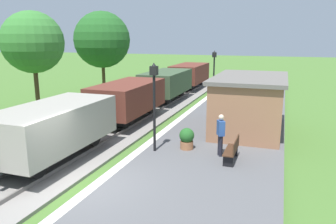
% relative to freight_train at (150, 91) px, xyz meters
% --- Properties ---
extents(ground_plane, '(160.00, 160.00, 0.00)m').
position_rel_freight_train_xyz_m(ground_plane, '(2.40, -11.58, -1.40)').
color(ground_plane, '#47702D').
extents(platform_slab, '(6.00, 60.00, 0.25)m').
position_rel_freight_train_xyz_m(platform_slab, '(5.60, -11.58, -1.27)').
color(platform_slab, '#565659').
rests_on(platform_slab, ground).
extents(platform_edge_stripe, '(0.36, 60.00, 0.01)m').
position_rel_freight_train_xyz_m(platform_edge_stripe, '(2.80, -11.58, -1.14)').
color(platform_edge_stripe, silver).
rests_on(platform_edge_stripe, platform_slab).
extents(track_ballast, '(3.80, 60.00, 0.12)m').
position_rel_freight_train_xyz_m(track_ballast, '(0.00, -11.58, -1.34)').
color(track_ballast, gray).
rests_on(track_ballast, ground).
extents(rail_near, '(0.07, 60.00, 0.14)m').
position_rel_freight_train_xyz_m(rail_near, '(0.72, -11.58, -1.21)').
color(rail_near, slate).
rests_on(rail_near, track_ballast).
extents(rail_far, '(0.07, 60.00, 0.14)m').
position_rel_freight_train_xyz_m(rail_far, '(-0.72, -11.58, -1.21)').
color(rail_far, slate).
rests_on(rail_far, track_ballast).
extents(freight_train, '(2.50, 26.00, 2.12)m').
position_rel_freight_train_xyz_m(freight_train, '(0.00, 0.00, 0.00)').
color(freight_train, gray).
rests_on(freight_train, rail_near).
extents(station_hut, '(3.50, 5.80, 2.78)m').
position_rel_freight_train_xyz_m(station_hut, '(6.80, -3.25, 0.26)').
color(station_hut, '#9E6B4C').
rests_on(station_hut, platform_slab).
extents(bench_near_hut, '(0.42, 1.50, 0.91)m').
position_rel_freight_train_xyz_m(bench_near_hut, '(6.70, -7.96, -0.68)').
color(bench_near_hut, '#422819').
rests_on(bench_near_hut, platform_slab).
extents(bench_down_platform, '(0.42, 1.50, 0.91)m').
position_rel_freight_train_xyz_m(bench_down_platform, '(6.70, 1.76, -0.68)').
color(bench_down_platform, '#422819').
rests_on(bench_down_platform, platform_slab).
extents(person_waiting, '(0.39, 0.45, 1.71)m').
position_rel_freight_train_xyz_m(person_waiting, '(6.13, -7.50, -0.21)').
color(person_waiting, black).
rests_on(person_waiting, platform_slab).
extents(potted_planter, '(0.64, 0.64, 0.92)m').
position_rel_freight_train_xyz_m(potted_planter, '(4.63, -7.14, -0.67)').
color(potted_planter, '#9E6642').
rests_on(potted_planter, platform_slab).
extents(lamp_post_near, '(0.28, 0.28, 3.70)m').
position_rel_freight_train_xyz_m(lamp_post_near, '(3.42, -7.83, 1.41)').
color(lamp_post_near, black).
rests_on(lamp_post_near, platform_slab).
extents(lamp_post_far, '(0.28, 0.28, 3.70)m').
position_rel_freight_train_xyz_m(lamp_post_far, '(3.42, 4.30, 1.41)').
color(lamp_post_far, black).
rests_on(lamp_post_far, platform_slab).
extents(tree_trackside_far, '(3.91, 3.91, 6.55)m').
position_rel_freight_train_xyz_m(tree_trackside_far, '(-6.79, -2.82, 3.19)').
color(tree_trackside_far, '#4C3823').
rests_on(tree_trackside_far, ground).
extents(tree_field_left, '(4.76, 4.76, 7.05)m').
position_rel_freight_train_xyz_m(tree_field_left, '(-6.45, 5.13, 3.27)').
color(tree_field_left, '#4C3823').
rests_on(tree_field_left, ground).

